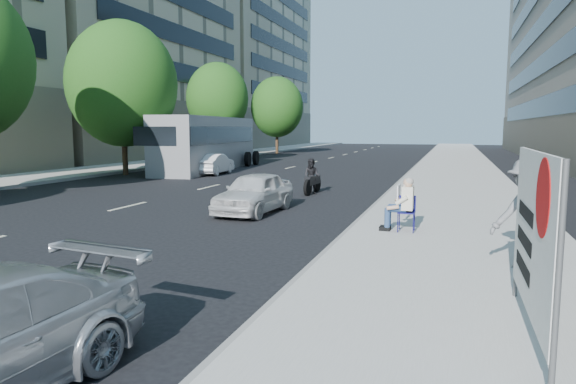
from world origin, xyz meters
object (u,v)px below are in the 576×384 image
at_px(white_sedan_near, 254,193).
at_px(white_sedan_mid, 214,164).
at_px(jogger, 527,214).
at_px(bus, 208,144).
at_px(pedestrian_woman, 538,198).
at_px(seated_protester, 402,201).
at_px(motorcycle, 312,178).
at_px(protest_banner, 533,232).

relative_size(white_sedan_near, white_sedan_mid, 1.03).
distance_m(jogger, bus, 25.25).
relative_size(pedestrian_woman, white_sedan_near, 0.44).
xyz_separation_m(seated_protester, white_sedan_mid, (-11.87, 14.05, -0.28)).
bearing_deg(pedestrian_woman, motorcycle, -41.52).
xyz_separation_m(seated_protester, pedestrian_woman, (3.08, 0.78, 0.10)).
bearing_deg(jogger, white_sedan_mid, -73.94).
bearing_deg(protest_banner, seated_protester, 109.11).
height_order(white_sedan_near, bus, bus).
xyz_separation_m(white_sedan_mid, motorcycle, (7.65, -6.78, 0.05)).
bearing_deg(white_sedan_near, protest_banner, -47.44).
height_order(pedestrian_woman, protest_banner, protest_banner).
bearing_deg(pedestrian_woman, white_sedan_mid, -41.50).
bearing_deg(bus, protest_banner, -61.67).
bearing_deg(seated_protester, motorcycle, 120.18).
bearing_deg(jogger, pedestrian_woman, -125.26).
relative_size(white_sedan_near, motorcycle, 1.80).
xyz_separation_m(jogger, white_sedan_mid, (-14.26, 16.79, -0.54)).
bearing_deg(white_sedan_mid, motorcycle, 133.30).
distance_m(motorcycle, bus, 13.40).
height_order(protest_banner, bus, bus).
bearing_deg(jogger, bus, -74.96).
distance_m(protest_banner, motorcycle, 14.64).
xyz_separation_m(protest_banner, motorcycle, (-6.28, 13.20, -0.76)).
bearing_deg(seated_protester, bus, 129.03).
height_order(pedestrian_woman, white_sedan_near, pedestrian_woman).
distance_m(white_sedan_near, bus, 17.05).
relative_size(protest_banner, white_sedan_near, 0.83).
height_order(seated_protester, white_sedan_near, seated_protester).
bearing_deg(bus, motorcycle, -51.68).
height_order(jogger, pedestrian_woman, jogger).
bearing_deg(protest_banner, white_sedan_near, 129.56).
bearing_deg(protest_banner, pedestrian_woman, 81.36).
bearing_deg(jogger, seated_protester, -73.17).
relative_size(pedestrian_woman, bus, 0.13).
relative_size(white_sedan_mid, bus, 0.29).
distance_m(pedestrian_woman, protest_banner, 6.81).
distance_m(seated_protester, jogger, 3.65).
bearing_deg(white_sedan_near, bus, 124.47).
xyz_separation_m(jogger, white_sedan_near, (-7.11, 5.01, -0.50)).
distance_m(pedestrian_woman, white_sedan_near, 7.94).
distance_m(white_sedan_mid, bus, 3.41).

